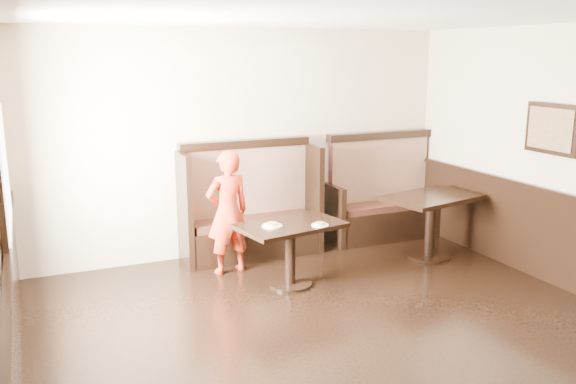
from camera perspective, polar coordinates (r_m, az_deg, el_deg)
ground at (r=5.09m, az=10.00°, el=-16.72°), size 7.00×7.00×0.00m
room_shell at (r=4.87m, az=5.49°, el=-9.23°), size 7.00×7.00×7.00m
booth_main at (r=7.64m, az=-3.59°, el=-2.08°), size 1.75×0.72×1.45m
booth_neighbor at (r=8.50m, az=8.85°, el=-1.00°), size 1.65×0.72×1.45m
table_main at (r=6.61m, az=0.22°, el=-4.33°), size 1.22×0.88×0.71m
table_neighbor at (r=7.71m, az=13.22°, el=-1.77°), size 1.27×0.96×0.79m
child at (r=7.00m, az=-5.66°, el=-1.90°), size 0.56×0.41×1.44m
pizza_plate_left at (r=6.46m, az=-1.49°, el=-3.09°), size 0.22×0.22×0.04m
pizza_plate_right at (r=6.49m, az=3.02°, el=-3.04°), size 0.18×0.18×0.03m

